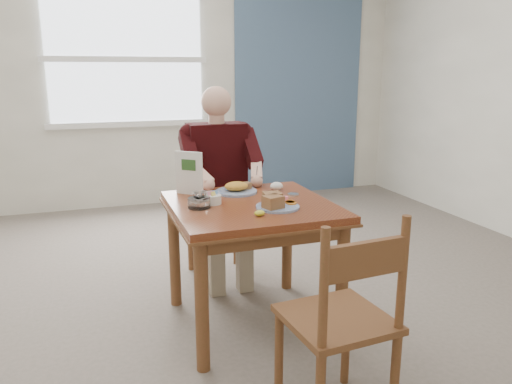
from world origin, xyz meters
name	(u,v)px	position (x,y,z in m)	size (l,w,h in m)	color
floor	(252,322)	(0.00, 0.00, 0.00)	(6.00, 6.00, 0.00)	#615A4F
wall_back	(164,78)	(0.00, 3.00, 1.40)	(5.50, 5.50, 0.00)	white
accent_panel	(299,78)	(1.60, 2.98, 1.40)	(1.60, 0.02, 2.80)	#456081
lemon_wedge	(260,213)	(-0.04, -0.27, 0.77)	(0.06, 0.04, 0.03)	yellow
napkin	(276,186)	(0.25, 0.24, 0.78)	(0.08, 0.07, 0.05)	white
metal_dish	(293,194)	(0.30, 0.09, 0.75)	(0.07, 0.07, 0.01)	silver
window	(126,59)	(-0.40, 2.97, 1.60)	(1.72, 0.04, 1.42)	white
table	(251,222)	(0.00, 0.00, 0.64)	(0.92, 0.92, 0.75)	brown
chair_far	(217,212)	(0.00, 0.80, 0.48)	(0.42, 0.42, 0.95)	brown
chair_near	(343,321)	(0.08, -0.96, 0.48)	(0.45, 0.45, 0.95)	brown
diner	(219,170)	(0.00, 0.71, 0.81)	(0.53, 0.56, 1.39)	tan
near_plate	(275,203)	(0.09, -0.14, 0.78)	(0.28, 0.28, 0.08)	white
far_plate	(237,188)	(0.00, 0.27, 0.78)	(0.30, 0.30, 0.07)	white
caddy	(212,199)	(-0.22, 0.05, 0.78)	(0.11, 0.11, 0.08)	white
shakers	(200,197)	(-0.29, 0.07, 0.79)	(0.08, 0.04, 0.08)	white
creamer	(199,203)	(-0.31, -0.01, 0.78)	(0.15, 0.15, 0.06)	white
menu	(189,173)	(-0.29, 0.32, 0.88)	(0.15, 0.13, 0.26)	white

